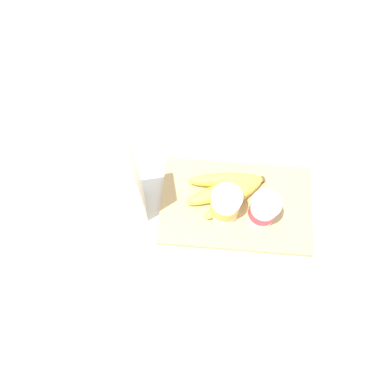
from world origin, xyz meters
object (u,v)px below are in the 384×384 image
(cereal_box, at_px, (96,189))
(yogurt_cup_front, at_px, (263,210))
(cutting_board, at_px, (236,205))
(banana_bunch, at_px, (228,189))
(yogurt_cup_back, at_px, (225,204))

(cereal_box, distance_m, yogurt_cup_front, 0.36)
(cutting_board, bearing_deg, banana_bunch, -48.62)
(cutting_board, bearing_deg, cereal_box, 7.42)
(yogurt_cup_back, distance_m, banana_bunch, 0.05)
(cereal_box, height_order, banana_bunch, cereal_box)
(cutting_board, distance_m, banana_bunch, 0.05)
(yogurt_cup_back, height_order, banana_bunch, yogurt_cup_back)
(banana_bunch, bearing_deg, yogurt_cup_front, 145.12)
(yogurt_cup_front, height_order, yogurt_cup_back, same)
(cutting_board, xyz_separation_m, yogurt_cup_back, (0.03, 0.02, 0.06))
(yogurt_cup_back, bearing_deg, yogurt_cup_front, 175.03)
(cereal_box, bearing_deg, yogurt_cup_back, 169.88)
(yogurt_cup_back, bearing_deg, cutting_board, -143.12)
(cutting_board, relative_size, cereal_box, 1.26)
(yogurt_cup_front, height_order, banana_bunch, yogurt_cup_front)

